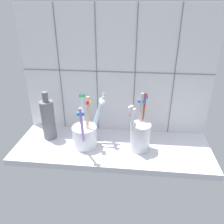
# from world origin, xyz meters

# --- Properties ---
(counter_slab) EXTENTS (0.64, 0.22, 0.02)m
(counter_slab) POSITION_xyz_m (0.00, 0.00, 0.01)
(counter_slab) COLOR silver
(counter_slab) RESTS_ON ground
(tile_wall_back) EXTENTS (0.64, 0.02, 0.45)m
(tile_wall_back) POSITION_xyz_m (0.00, 0.12, 0.23)
(tile_wall_back) COLOR white
(tile_wall_back) RESTS_ON ground
(toothbrush_cup_left) EXTENTS (0.11, 0.15, 0.18)m
(toothbrush_cup_left) POSITION_xyz_m (-0.09, -0.00, 0.07)
(toothbrush_cup_left) COLOR white
(toothbrush_cup_left) RESTS_ON counter_slab
(toothbrush_cup_right) EXTENTS (0.07, 0.12, 0.18)m
(toothbrush_cup_right) POSITION_xyz_m (0.09, -0.00, 0.07)
(toothbrush_cup_right) COLOR silver
(toothbrush_cup_right) RESTS_ON counter_slab
(ceramic_vase) EXTENTS (0.04, 0.04, 0.17)m
(ceramic_vase) POSITION_xyz_m (-0.22, 0.03, 0.09)
(ceramic_vase) COLOR slate
(ceramic_vase) RESTS_ON counter_slab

